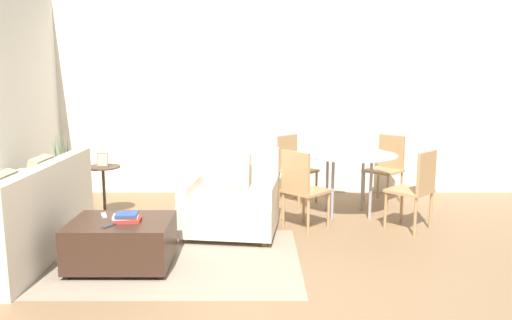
% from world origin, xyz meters
% --- Properties ---
extents(ground_plane, '(20.00, 20.00, 0.00)m').
position_xyz_m(ground_plane, '(0.00, 0.00, 0.00)').
color(ground_plane, brown).
extents(wall_back, '(12.00, 0.06, 2.75)m').
position_xyz_m(wall_back, '(0.00, 3.56, 1.38)').
color(wall_back, white).
rests_on(wall_back, ground_plane).
extents(area_rug, '(2.30, 1.74, 0.01)m').
position_xyz_m(area_rug, '(-0.78, 0.86, 0.00)').
color(area_rug, gray).
rests_on(area_rug, ground_plane).
extents(couch, '(0.90, 2.00, 0.90)m').
position_xyz_m(couch, '(-2.30, 0.95, 0.30)').
color(couch, beige).
rests_on(couch, ground_plane).
extents(armchair, '(1.09, 0.98, 0.90)m').
position_xyz_m(armchair, '(-0.31, 1.67, 0.35)').
color(armchair, beige).
rests_on(armchair, ground_plane).
extents(ottoman, '(0.90, 0.69, 0.43)m').
position_xyz_m(ottoman, '(-1.25, 0.70, 0.23)').
color(ottoman, '#382319').
rests_on(ottoman, ground_plane).
extents(book_stack, '(0.26, 0.19, 0.08)m').
position_xyz_m(book_stack, '(-1.18, 0.67, 0.47)').
color(book_stack, '#B72D28').
rests_on(book_stack, ottoman).
extents(tv_remote_primary, '(0.10, 0.17, 0.01)m').
position_xyz_m(tv_remote_primary, '(-1.44, 0.85, 0.43)').
color(tv_remote_primary, '#B7B7BC').
rests_on(tv_remote_primary, ottoman).
extents(tv_remote_secondary, '(0.11, 0.16, 0.01)m').
position_xyz_m(tv_remote_secondary, '(-1.30, 0.54, 0.43)').
color(tv_remote_secondary, '#333338').
rests_on(tv_remote_secondary, ottoman).
extents(potted_plant, '(0.37, 0.37, 1.09)m').
position_xyz_m(potted_plant, '(-2.40, 2.34, 0.23)').
color(potted_plant, '#333338').
rests_on(potted_plant, ground_plane).
extents(side_table, '(0.41, 0.41, 0.62)m').
position_xyz_m(side_table, '(-1.88, 2.30, 0.43)').
color(side_table, '#4C3828').
rests_on(side_table, ground_plane).
extents(picture_frame, '(0.13, 0.07, 0.16)m').
position_xyz_m(picture_frame, '(-1.88, 2.30, 0.70)').
color(picture_frame, '#8C6647').
rests_on(picture_frame, side_table).
extents(dining_table, '(1.16, 1.16, 0.76)m').
position_xyz_m(dining_table, '(1.10, 2.38, 0.68)').
color(dining_table, '#99A8AD').
rests_on(dining_table, ground_plane).
extents(dining_chair_near_left, '(0.59, 0.59, 0.90)m').
position_xyz_m(dining_chair_near_left, '(0.46, 1.75, 0.52)').
color(dining_chair_near_left, tan).
rests_on(dining_chair_near_left, ground_plane).
extents(dining_chair_near_right, '(0.59, 0.59, 0.90)m').
position_xyz_m(dining_chair_near_right, '(1.74, 1.75, 0.52)').
color(dining_chair_near_right, tan).
rests_on(dining_chair_near_right, ground_plane).
extents(dining_chair_far_left, '(0.59, 0.59, 0.90)m').
position_xyz_m(dining_chair_far_left, '(0.46, 3.02, 0.52)').
color(dining_chair_far_left, tan).
rests_on(dining_chair_far_left, ground_plane).
extents(dining_chair_far_right, '(0.59, 0.59, 0.90)m').
position_xyz_m(dining_chair_far_right, '(1.74, 3.02, 0.52)').
color(dining_chair_far_right, tan).
rests_on(dining_chair_far_right, ground_plane).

